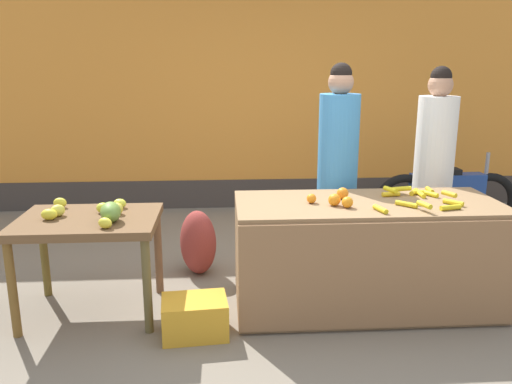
{
  "coord_description": "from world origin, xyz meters",
  "views": [
    {
      "loc": [
        -0.53,
        -3.62,
        1.82
      ],
      "look_at": [
        -0.28,
        0.15,
        0.87
      ],
      "focal_mm": 36.3,
      "sensor_mm": 36.0,
      "label": 1
    }
  ],
  "objects_px": {
    "vendor_woman_white_shirt": "(433,169)",
    "vendor_woman_blue_shirt": "(337,171)",
    "produce_crate": "(195,317)",
    "produce_sack": "(198,242)",
    "parked_motorcycle": "(446,196)"
  },
  "relations": [
    {
      "from": "parked_motorcycle",
      "to": "produce_crate",
      "type": "xyz_separation_m",
      "value": [
        -2.65,
        -2.1,
        -0.27
      ]
    },
    {
      "from": "vendor_woman_white_shirt",
      "to": "vendor_woman_blue_shirt",
      "type": "bearing_deg",
      "value": -173.94
    },
    {
      "from": "produce_crate",
      "to": "vendor_woman_blue_shirt",
      "type": "bearing_deg",
      "value": 41.05
    },
    {
      "from": "vendor_woman_blue_shirt",
      "to": "produce_crate",
      "type": "height_order",
      "value": "vendor_woman_blue_shirt"
    },
    {
      "from": "produce_crate",
      "to": "produce_sack",
      "type": "relative_size",
      "value": 0.77
    },
    {
      "from": "vendor_woman_blue_shirt",
      "to": "produce_sack",
      "type": "height_order",
      "value": "vendor_woman_blue_shirt"
    },
    {
      "from": "vendor_woman_white_shirt",
      "to": "produce_crate",
      "type": "distance_m",
      "value": 2.47
    },
    {
      "from": "produce_sack",
      "to": "vendor_woman_white_shirt",
      "type": "bearing_deg",
      "value": 1.35
    },
    {
      "from": "parked_motorcycle",
      "to": "produce_crate",
      "type": "height_order",
      "value": "parked_motorcycle"
    },
    {
      "from": "vendor_woman_blue_shirt",
      "to": "parked_motorcycle",
      "type": "height_order",
      "value": "vendor_woman_blue_shirt"
    },
    {
      "from": "produce_crate",
      "to": "produce_sack",
      "type": "xyz_separation_m",
      "value": [
        -0.02,
        1.08,
        0.16
      ]
    },
    {
      "from": "vendor_woman_blue_shirt",
      "to": "vendor_woman_white_shirt",
      "type": "height_order",
      "value": "vendor_woman_blue_shirt"
    },
    {
      "from": "vendor_woman_blue_shirt",
      "to": "vendor_woman_white_shirt",
      "type": "distance_m",
      "value": 0.88
    },
    {
      "from": "vendor_woman_blue_shirt",
      "to": "produce_sack",
      "type": "distance_m",
      "value": 1.36
    },
    {
      "from": "vendor_woman_white_shirt",
      "to": "parked_motorcycle",
      "type": "distance_m",
      "value": 1.24
    }
  ]
}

